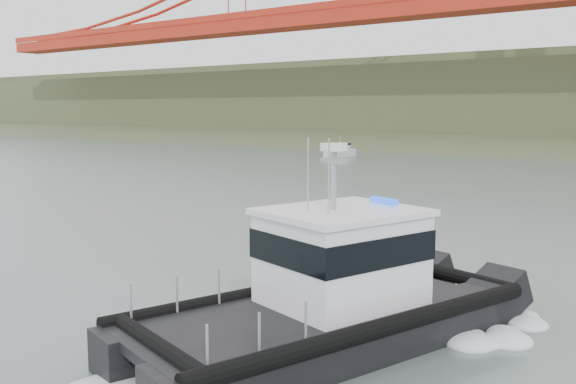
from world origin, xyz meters
name	(u,v)px	position (x,y,z in m)	size (l,w,h in m)	color
ground	(159,262)	(0.00, 0.00, 0.00)	(400.00, 400.00, 0.00)	#55655F
patrol_boat	(331,293)	(11.45, -3.83, 1.50)	(7.84, 13.07, 5.97)	black
motorboat	(340,151)	(-27.52, 59.75, 0.79)	(2.00, 5.77, 3.16)	silver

